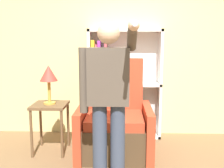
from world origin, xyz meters
The scene contains 6 objects.
wall_back centered at (0.00, 2.03, 1.40)m, with size 8.00×0.06×2.80m.
bookcase centered at (-0.19, 1.87, 0.82)m, with size 1.13×0.28×1.69m.
armchair centered at (-0.18, 1.23, 0.39)m, with size 0.97×0.87×1.27m.
person_standing centered at (-0.23, 0.37, 0.97)m, with size 0.56×0.78×1.70m.
side_table centered at (-1.06, 1.21, 0.55)m, with size 0.46×0.46×0.67m.
table_lamp centered at (-1.06, 1.21, 1.06)m, with size 0.24×0.24×0.52m.
Camera 1 is at (-0.09, -2.19, 1.51)m, focal length 42.00 mm.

